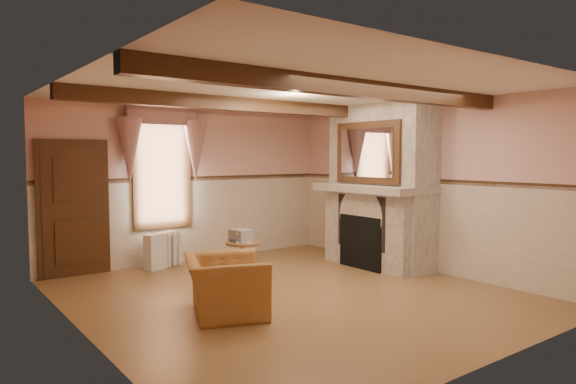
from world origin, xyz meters
TOP-DOWN VIEW (x-y plane):
  - floor at (0.00, 0.00)m, footprint 5.50×6.00m
  - ceiling at (0.00, 0.00)m, footprint 5.50×6.00m
  - wall_back at (0.00, 3.00)m, footprint 5.50×0.02m
  - wall_front at (0.00, -3.00)m, footprint 5.50×0.02m
  - wall_left at (-2.75, 0.00)m, footprint 0.02×6.00m
  - wall_right at (2.75, 0.00)m, footprint 0.02×6.00m
  - wainscot at (0.00, 0.00)m, footprint 5.50×6.00m
  - chair_rail at (0.00, 0.00)m, footprint 5.50×6.00m
  - firebox at (2.00, 0.60)m, footprint 0.20×0.95m
  - armchair at (-1.17, -0.23)m, footprint 1.27×1.34m
  - side_table at (0.04, 1.32)m, footprint 0.73×0.73m
  - book_stack at (0.01, 1.34)m, footprint 0.30×0.35m
  - radiator at (-0.74, 2.70)m, footprint 0.71×0.45m
  - bowl at (2.24, 0.79)m, footprint 0.37×0.37m
  - mantel_clock at (2.24, 1.21)m, footprint 0.14×0.24m
  - oil_lamp at (2.24, 1.02)m, footprint 0.11×0.11m
  - candle_red at (2.24, 0.17)m, footprint 0.06×0.06m
  - jar_yellow at (2.24, 0.39)m, footprint 0.06×0.06m
  - fireplace at (2.42, 0.60)m, footprint 0.85×2.00m
  - mantel at (2.24, 0.60)m, footprint 1.05×2.05m
  - overmantel_mirror at (2.06, 0.60)m, footprint 0.06×1.44m
  - door at (-2.10, 2.94)m, footprint 1.10×0.10m
  - window at (-0.60, 2.97)m, footprint 1.06×0.08m
  - window_drapes at (-0.60, 2.88)m, footprint 1.30×0.14m
  - ceiling_beam_front at (0.00, -1.20)m, footprint 5.50×0.18m
  - ceiling_beam_back at (0.00, 1.20)m, footprint 5.50×0.18m

SIDE VIEW (x-z plane):
  - floor at x=0.00m, z-range -0.01..0.01m
  - side_table at x=0.04m, z-range 0.00..0.55m
  - radiator at x=-0.74m, z-range 0.00..0.60m
  - armchair at x=-1.17m, z-range 0.00..0.69m
  - firebox at x=2.00m, z-range 0.00..0.90m
  - book_stack at x=0.01m, z-range 0.55..0.75m
  - wainscot at x=0.00m, z-range 0.00..1.50m
  - door at x=-2.10m, z-range 0.00..2.10m
  - mantel at x=2.24m, z-range 1.30..1.42m
  - wall_back at x=0.00m, z-range 0.00..2.80m
  - wall_front at x=0.00m, z-range 0.00..2.80m
  - wall_left at x=-2.75m, z-range 0.00..2.80m
  - wall_right at x=2.75m, z-range 0.00..2.80m
  - fireplace at x=2.42m, z-range 0.00..2.80m
  - bowl at x=2.24m, z-range 1.42..1.51m
  - jar_yellow at x=2.24m, z-range 1.42..1.54m
  - chair_rail at x=0.00m, z-range 1.46..1.54m
  - candle_red at x=2.24m, z-range 1.42..1.58m
  - mantel_clock at x=2.24m, z-range 1.42..1.62m
  - oil_lamp at x=2.24m, z-range 1.42..1.70m
  - window at x=-0.60m, z-range 0.64..2.66m
  - overmantel_mirror at x=2.06m, z-range 1.45..2.49m
  - window_drapes at x=-0.60m, z-range 1.55..2.95m
  - ceiling_beam_front at x=0.00m, z-range 2.60..2.80m
  - ceiling_beam_back at x=0.00m, z-range 2.60..2.80m
  - ceiling at x=0.00m, z-range 2.79..2.80m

